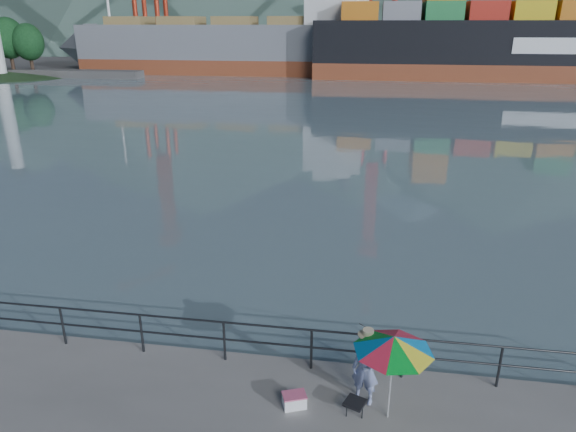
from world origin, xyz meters
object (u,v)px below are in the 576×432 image
object	(u,v)px
beach_umbrella	(394,344)
fisherman	(366,369)
container_ship	(556,34)
cooler_bag	(294,401)
bulk_carrier	(248,44)

from	to	relation	value
beach_umbrella	fisherman	bearing A→B (deg)	139.30
beach_umbrella	container_ship	bearing A→B (deg)	71.39
cooler_bag	container_ship	size ratio (longest dim) A/B	0.01
beach_umbrella	cooler_bag	xyz separation A→B (m)	(-1.87, 0.01, -1.58)
beach_umbrella	cooler_bag	bearing A→B (deg)	179.76
cooler_bag	fisherman	bearing A→B (deg)	-5.28
bulk_carrier	container_ship	size ratio (longest dim) A/B	0.78
fisherman	bulk_carrier	xyz separation A→B (m)	(-19.28, 72.48, 3.39)
bulk_carrier	container_ship	distance (m)	43.70
beach_umbrella	container_ship	world-z (taller)	container_ship
fisherman	bulk_carrier	size ratio (longest dim) A/B	0.03
fisherman	beach_umbrella	size ratio (longest dim) A/B	0.84
fisherman	cooler_bag	bearing A→B (deg)	-147.99
beach_umbrella	container_ship	size ratio (longest dim) A/B	0.03
fisherman	beach_umbrella	bearing A→B (deg)	-24.62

